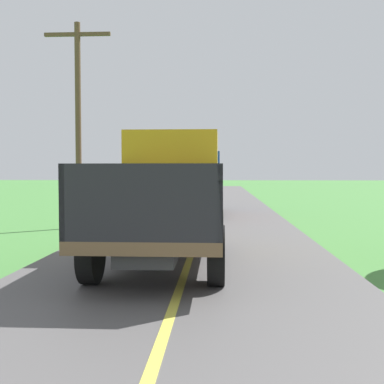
{
  "coord_description": "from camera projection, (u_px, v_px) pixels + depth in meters",
  "views": [
    {
      "loc": [
        0.64,
        0.43,
        1.98
      ],
      "look_at": [
        -0.11,
        13.53,
        1.4
      ],
      "focal_mm": 45.43,
      "sensor_mm": 36.0,
      "label": 1
    }
  ],
  "objects": [
    {
      "name": "banana_truck_near",
      "position": [
        167.0,
        194.0,
        10.44
      ],
      "size": [
        2.38,
        5.82,
        2.8
      ],
      "color": "#2D2D30",
      "rests_on": "road_surface"
    },
    {
      "name": "banana_truck_far",
      "position": [
        197.0,
        182.0,
        22.23
      ],
      "size": [
        2.38,
        5.81,
        2.8
      ],
      "color": "#2D2D30",
      "rests_on": "road_surface"
    },
    {
      "name": "utility_pole_roadside",
      "position": [
        78.0,
        117.0,
        16.6
      ],
      "size": [
        2.27,
        0.2,
        7.01
      ],
      "color": "brown",
      "rests_on": "ground"
    }
  ]
}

